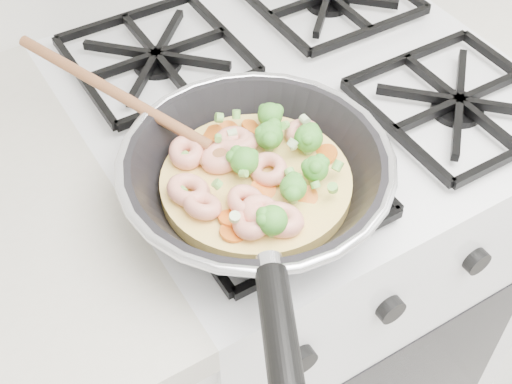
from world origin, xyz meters
TOP-DOWN VIEW (x-y plane):
  - stove at (0.00, 1.70)m, footprint 0.60×0.60m
  - skillet at (-0.17, 1.54)m, footprint 0.31×0.62m

SIDE VIEW (x-z plane):
  - stove at x=0.00m, z-range 0.00..0.92m
  - skillet at x=-0.17m, z-range 0.91..1.00m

